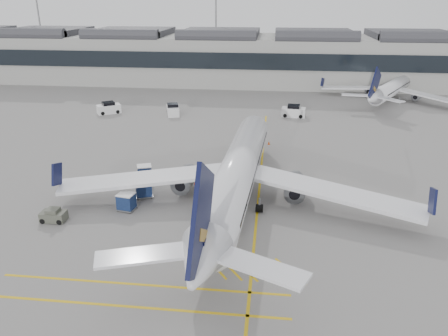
# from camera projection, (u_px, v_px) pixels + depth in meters

# --- Properties ---
(ground) EXTENTS (220.00, 220.00, 0.00)m
(ground) POSITION_uv_depth(u_px,v_px,m) (152.00, 220.00, 42.08)
(ground) COLOR gray
(ground) RESTS_ON ground
(terminal) EXTENTS (200.00, 20.45, 12.40)m
(terminal) POSITION_uv_depth(u_px,v_px,m) (229.00, 57.00, 106.20)
(terminal) COLOR #9E9E99
(terminal) RESTS_ON ground
(light_masts) EXTENTS (113.00, 0.60, 25.45)m
(light_masts) POSITION_uv_depth(u_px,v_px,m) (228.00, 17.00, 116.27)
(light_masts) COLOR slate
(light_masts) RESTS_ON ground
(apron_markings) EXTENTS (0.25, 60.00, 0.01)m
(apron_markings) POSITION_uv_depth(u_px,v_px,m) (260.00, 183.00, 50.26)
(apron_markings) COLOR gold
(apron_markings) RESTS_ON ground
(airliner_main) EXTENTS (36.88, 40.39, 10.73)m
(airliner_main) POSITION_uv_depth(u_px,v_px,m) (237.00, 174.00, 44.54)
(airliner_main) COLOR white
(airliner_main) RESTS_ON ground
(airliner_far) EXTENTS (26.04, 28.72, 8.43)m
(airliner_far) POSITION_uv_depth(u_px,v_px,m) (393.00, 88.00, 88.80)
(airliner_far) COLOR white
(airliner_far) RESTS_ON ground
(belt_loader) EXTENTS (5.29, 3.15, 2.10)m
(belt_loader) POSITION_uv_depth(u_px,v_px,m) (226.00, 182.00, 49.10)
(belt_loader) COLOR silver
(belt_loader) RESTS_ON ground
(baggage_cart_a) EXTENTS (1.96, 1.72, 1.80)m
(baggage_cart_a) POSITION_uv_depth(u_px,v_px,m) (205.00, 205.00, 42.84)
(baggage_cart_a) COLOR gray
(baggage_cart_a) RESTS_ON ground
(baggage_cart_b) EXTENTS (2.10, 1.92, 1.82)m
(baggage_cart_b) POSITION_uv_depth(u_px,v_px,m) (145.00, 172.00, 50.71)
(baggage_cart_b) COLOR gray
(baggage_cart_b) RESTS_ON ground
(baggage_cart_c) EXTENTS (1.93, 1.69, 1.80)m
(baggage_cart_c) POSITION_uv_depth(u_px,v_px,m) (126.00, 201.00, 43.61)
(baggage_cart_c) COLOR gray
(baggage_cart_c) RESTS_ON ground
(baggage_cart_d) EXTENTS (2.20, 2.03, 1.87)m
(baggage_cart_d) POSITION_uv_depth(u_px,v_px,m) (144.00, 188.00, 46.42)
(baggage_cart_d) COLOR gray
(baggage_cart_d) RESTS_ON ground
(ramp_agent_a) EXTENTS (0.67, 0.56, 1.56)m
(ramp_agent_a) POSITION_uv_depth(u_px,v_px,m) (196.00, 179.00, 49.47)
(ramp_agent_a) COLOR #FE520D
(ramp_agent_a) RESTS_ON ground
(ramp_agent_b) EXTENTS (1.00, 0.83, 1.86)m
(ramp_agent_b) POSITION_uv_depth(u_px,v_px,m) (199.00, 190.00, 46.13)
(ramp_agent_b) COLOR orange
(ramp_agent_b) RESTS_ON ground
(pushback_tug) EXTENTS (2.32, 1.44, 1.30)m
(pushback_tug) POSITION_uv_depth(u_px,v_px,m) (54.00, 216.00, 41.64)
(pushback_tug) COLOR #505346
(pushback_tug) RESTS_ON ground
(safety_cone_nose) EXTENTS (0.36, 0.36, 0.50)m
(safety_cone_nose) POSITION_uv_depth(u_px,v_px,m) (269.00, 143.00, 63.10)
(safety_cone_nose) COLOR #F24C0A
(safety_cone_nose) RESTS_ON ground
(safety_cone_engine) EXTENTS (0.33, 0.33, 0.46)m
(safety_cone_engine) POSITION_uv_depth(u_px,v_px,m) (301.00, 185.00, 49.16)
(safety_cone_engine) COLOR #F24C0A
(safety_cone_engine) RESTS_ON ground
(service_van_left) EXTENTS (4.52, 3.93, 2.09)m
(service_van_left) POSITION_uv_depth(u_px,v_px,m) (109.00, 108.00, 79.41)
(service_van_left) COLOR silver
(service_van_left) RESTS_ON ground
(service_van_mid) EXTENTS (3.10, 4.45, 2.08)m
(service_van_mid) POSITION_uv_depth(u_px,v_px,m) (173.00, 110.00, 78.32)
(service_van_mid) COLOR silver
(service_van_mid) RESTS_ON ground
(service_van_right) EXTENTS (4.32, 2.52, 2.11)m
(service_van_right) POSITION_uv_depth(u_px,v_px,m) (293.00, 111.00, 77.23)
(service_van_right) COLOR silver
(service_van_right) RESTS_ON ground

